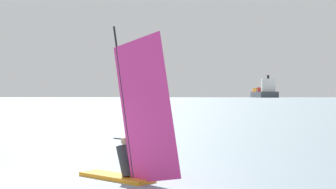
{
  "coord_description": "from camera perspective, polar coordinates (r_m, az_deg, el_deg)",
  "views": [
    {
      "loc": [
        8.08,
        -10.97,
        2.46
      ],
      "look_at": [
        -0.29,
        14.7,
        2.56
      ],
      "focal_mm": 49.19,
      "sensor_mm": 36.0,
      "label": 1
    }
  ],
  "objects": [
    {
      "name": "cargo_ship",
      "position": [
        847.28,
        11.74,
        0.2
      ],
      "size": [
        68.57,
        177.59,
        37.53
      ],
      "rotation": [
        0.0,
        0.0,
        1.8
      ],
      "color": "#3F444C",
      "rests_on": "ground_plane"
    },
    {
      "name": "windsurfer",
      "position": [
        13.31,
        -4.45,
        -5.45
      ],
      "size": [
        3.6,
        1.76,
        4.6
      ],
      "rotation": [
        0.0,
        0.0,
        2.76
      ],
      "color": "orange",
      "rests_on": "ground_plane"
    },
    {
      "name": "ground_plane",
      "position": [
        13.84,
        -18.33,
        -10.43
      ],
      "size": [
        4000.0,
        4000.0,
        0.0
      ],
      "primitive_type": "plane",
      "color": "gray"
    }
  ]
}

